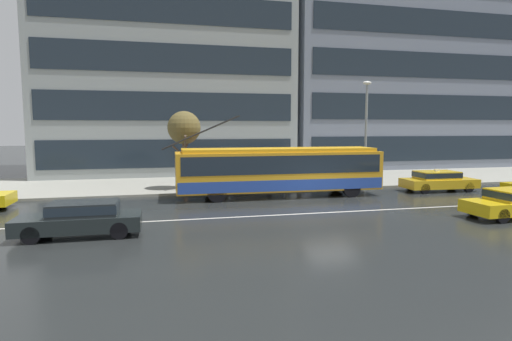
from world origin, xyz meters
The scene contains 15 objects.
ground_plane centered at (0.00, 0.00, 0.00)m, with size 160.00×160.00×0.00m, color #232627.
sidewalk_slab centered at (0.00, 10.28, 0.07)m, with size 80.00×10.00×0.14m, color gray.
lane_centre_line centered at (0.00, -1.20, 0.00)m, with size 72.00×0.14×0.01m, color silver.
trolleybus centered at (-1.64, 3.68, 1.55)m, with size 12.49×2.65×4.65m.
taxi_ahead_of_bus centered at (8.59, 3.33, 0.70)m, with size 4.60×1.97×1.39m.
private_car_oncoming centered at (-11.18, -3.03, 0.70)m, with size 4.37×1.76×1.26m.
bus_shelter centered at (-2.43, 6.76, 1.95)m, with size 3.86×1.57×2.44m.
pedestrian_at_shelter centered at (-5.22, 6.84, 1.69)m, with size 1.30×1.30×1.99m.
pedestrian_approaching_curb centered at (-0.37, 6.65, 1.78)m, with size 1.21×1.21×1.99m.
pedestrian_walking_past centered at (-4.30, 7.16, 1.71)m, with size 1.30×1.30×2.02m.
pedestrian_waiting_by_pole centered at (-1.48, 6.87, 1.65)m, with size 1.29×1.29×1.93m.
street_lamp centered at (5.08, 6.21, 4.20)m, with size 0.60×0.32×6.88m.
street_tree_bare centered at (-6.84, 7.13, 3.90)m, with size 2.06×2.21×4.86m.
office_tower_corner_left centered at (-7.50, 19.42, 12.86)m, with size 20.71×12.52×25.71m.
office_tower_corner_right centered at (15.82, 21.53, 9.63)m, with size 24.80×14.81×19.24m.
Camera 1 is at (-8.27, -18.86, 3.98)m, focal length 28.76 mm.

